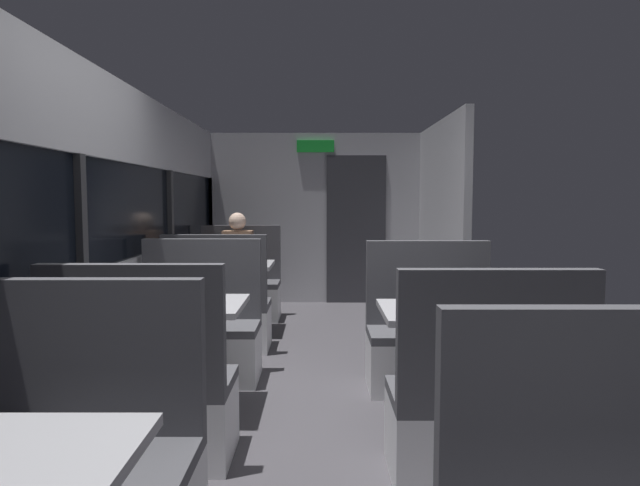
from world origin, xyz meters
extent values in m
cube|color=#423F44|center=(0.00, 0.00, -0.01)|extent=(3.30, 9.20, 0.02)
cube|color=#B2B2B7|center=(-1.45, 0.00, 0.47)|extent=(0.08, 8.40, 0.95)
cube|color=#B2B2B7|center=(-1.45, 0.00, 2.00)|extent=(0.08, 8.40, 0.60)
cube|color=black|center=(-1.46, 0.00, 1.32)|extent=(0.03, 8.40, 0.75)
cube|color=#2D2D30|center=(-1.43, 0.00, 1.32)|extent=(0.06, 0.08, 0.75)
cube|color=#2D2D30|center=(-1.43, 2.10, 1.32)|extent=(0.06, 0.08, 0.75)
cube|color=#2D2D30|center=(-1.43, 4.20, 1.32)|extent=(0.06, 0.08, 0.75)
cube|color=#B2B2B7|center=(0.00, 4.20, 1.15)|extent=(2.90, 0.08, 2.30)
cube|color=#333338|center=(0.55, 4.15, 1.00)|extent=(0.80, 0.04, 2.00)
cube|color=green|center=(0.00, 4.14, 2.12)|extent=(0.50, 0.03, 0.16)
cube|color=#B2B2B7|center=(1.45, 3.00, 1.15)|extent=(0.08, 2.40, 2.30)
cube|color=#47474C|center=(-0.89, -1.43, 0.42)|extent=(0.95, 0.50, 0.06)
cube|color=#47474C|center=(-0.89, -1.22, 0.78)|extent=(0.95, 0.08, 0.65)
cylinder|color=#9E9EA3|center=(-0.89, 0.17, 0.35)|extent=(0.10, 0.10, 0.70)
cube|color=#99999E|center=(-0.89, 0.17, 0.72)|extent=(0.90, 0.70, 0.04)
cube|color=silver|center=(-0.89, -0.49, 0.20)|extent=(0.95, 0.50, 0.39)
cube|color=#47474C|center=(-0.89, -0.49, 0.42)|extent=(0.95, 0.50, 0.06)
cube|color=#47474C|center=(-0.89, -0.70, 0.78)|extent=(0.95, 0.08, 0.65)
cube|color=silver|center=(-0.89, 0.83, 0.20)|extent=(0.95, 0.50, 0.39)
cube|color=#47474C|center=(-0.89, 0.83, 0.42)|extent=(0.95, 0.50, 0.06)
cube|color=#47474C|center=(-0.89, 1.04, 0.78)|extent=(0.95, 0.08, 0.65)
cylinder|color=#9E9EA3|center=(-0.89, 2.42, 0.35)|extent=(0.10, 0.10, 0.70)
cube|color=#99999E|center=(-0.89, 2.42, 0.72)|extent=(0.90, 0.70, 0.04)
cube|color=silver|center=(-0.89, 1.76, 0.20)|extent=(0.95, 0.50, 0.39)
cube|color=#47474C|center=(-0.89, 1.76, 0.42)|extent=(0.95, 0.50, 0.06)
cube|color=#47474C|center=(-0.89, 1.55, 0.78)|extent=(0.95, 0.08, 0.65)
cube|color=silver|center=(-0.89, 3.08, 0.20)|extent=(0.95, 0.50, 0.39)
cube|color=#47474C|center=(-0.89, 3.08, 0.42)|extent=(0.95, 0.50, 0.06)
cube|color=#47474C|center=(-0.89, 3.29, 0.78)|extent=(0.95, 0.08, 0.65)
cube|color=#47474C|center=(0.89, -1.82, 0.78)|extent=(0.95, 0.08, 0.65)
cylinder|color=#9E9EA3|center=(0.89, -0.03, 0.35)|extent=(0.10, 0.10, 0.70)
cube|color=#99999E|center=(0.89, -0.03, 0.72)|extent=(0.90, 0.70, 0.04)
cube|color=silver|center=(0.89, -0.69, 0.20)|extent=(0.95, 0.50, 0.39)
cube|color=#47474C|center=(0.89, -0.69, 0.42)|extent=(0.95, 0.50, 0.06)
cube|color=#47474C|center=(0.89, -0.90, 0.78)|extent=(0.95, 0.08, 0.65)
cube|color=silver|center=(0.89, 0.63, 0.20)|extent=(0.95, 0.50, 0.39)
cube|color=#47474C|center=(0.89, 0.63, 0.42)|extent=(0.95, 0.50, 0.06)
cube|color=#47474C|center=(0.89, 0.84, 0.78)|extent=(0.95, 0.08, 0.65)
cube|color=#26262D|center=(-0.89, 3.08, 0.23)|extent=(0.30, 0.36, 0.45)
cube|color=#8C664C|center=(-0.89, 3.03, 0.75)|extent=(0.34, 0.22, 0.60)
sphere|color=beige|center=(-0.89, 3.01, 1.16)|extent=(0.20, 0.20, 0.20)
cylinder|color=#8C664C|center=(-1.09, 2.85, 0.77)|extent=(0.07, 0.28, 0.07)
cylinder|color=#8C664C|center=(-0.69, 2.85, 0.77)|extent=(0.07, 0.28, 0.07)
camera|label=1|loc=(0.06, -3.51, 1.43)|focal=31.73mm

